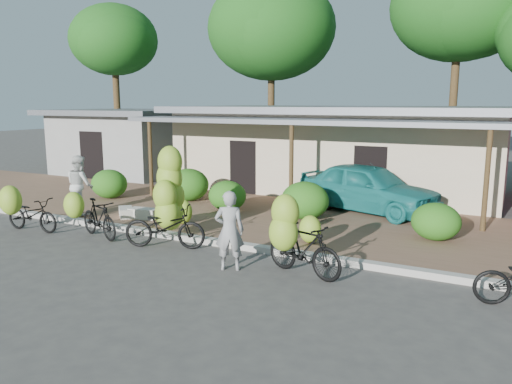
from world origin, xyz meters
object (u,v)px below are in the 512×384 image
tree_center_right (456,5)px  bystander (80,185)px  sack_near (144,213)px  tree_far_center (269,27)px  tree_back_left (113,39)px  vendor (229,231)px  sack_far (126,212)px  bike_far_left (28,212)px  bike_center (167,208)px  bike_right (299,242)px  teal_van (368,188)px  bike_left (95,216)px

tree_center_right → bystander: tree_center_right is taller
tree_center_right → sack_near: tree_center_right is taller
tree_far_center → sack_near: 15.05m
tree_far_center → sack_near: size_ratio=11.66×
tree_back_left → tree_far_center: (8.00, 3.00, 0.45)m
tree_back_left → vendor: size_ratio=5.09×
sack_far → sack_near: bearing=9.2°
tree_center_right → bike_far_left: (-8.78, -15.91, -7.22)m
tree_center_right → bike_center: bearing=-106.9°
bike_right → teal_van: (-0.27, 6.19, 0.15)m
bystander → tree_center_right: bearing=-98.4°
sack_far → vendor: 5.57m
bike_center → vendor: bike_center is taller
tree_far_center → bike_center: tree_far_center is taller
tree_far_center → bike_right: size_ratio=5.12×
bike_center → teal_van: size_ratio=0.54×
bike_far_left → vendor: (6.47, -0.13, 0.28)m
vendor → bike_left: bearing=-31.8°
bike_left → teal_van: teal_van is taller
bike_left → teal_van: (5.58, 5.93, 0.30)m
teal_van → sack_far: bearing=140.6°
bike_far_left → tree_back_left: bearing=30.4°
tree_center_right → sack_near: bearing=-116.4°
bike_far_left → bike_left: 2.14m
bike_far_left → sack_near: bearing=-44.3°
bike_far_left → sack_far: bearing=-36.2°
tree_far_center → vendor: 18.13m
tree_back_left → bike_far_left: tree_back_left is taller
bystander → sack_near: bearing=-144.2°
bike_left → bike_right: bike_right is taller
bike_right → bystander: size_ratio=1.06×
bike_far_left → sack_near: bike_far_left is taller
tree_far_center → tree_center_right: (9.00, 0.50, 0.43)m
bike_left → teal_van: size_ratio=0.39×
tree_far_center → bike_left: tree_far_center is taller
sack_far → vendor: vendor is taller
bike_center → bystander: (-4.17, 1.14, 0.10)m
sack_near → bystander: bystander is taller
sack_near → teal_van: (5.63, 3.96, 0.62)m
bystander → teal_van: size_ratio=0.40×
sack_near → tree_far_center: bearing=99.9°
bike_left → bike_center: bearing=-61.8°
tree_center_right → bike_far_left: size_ratio=5.58×
bike_right → teal_van: 6.20m
tree_center_right → sack_near: (-6.73, -13.57, -7.52)m
vendor → bystander: (-6.48, 2.03, 0.18)m
bike_center → bystander: bike_center is taller
tree_center_right → bystander: (-8.79, -14.01, -6.76)m
tree_center_right → bike_center: (-4.62, -15.16, -6.86)m
sack_near → teal_van: bearing=35.1°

